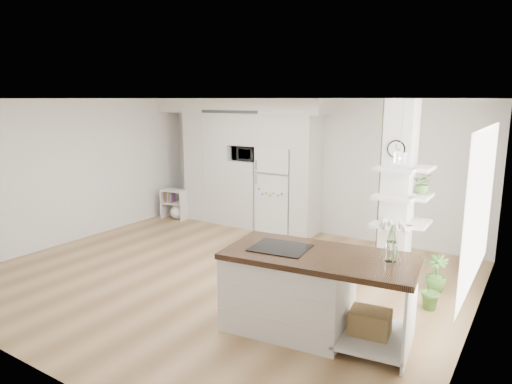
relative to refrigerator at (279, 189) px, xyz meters
The scene contains 14 objects.
floor 2.87m from the refrigerator, 78.93° to the right, with size 7.00×6.00×0.01m, color tan.
room 2.90m from the refrigerator, 78.93° to the right, with size 7.04×6.04×2.72m.
cabinet_wall 1.12m from the refrigerator, behind, with size 4.00×0.71×2.70m.
refrigerator is the anchor object (origin of this frame).
column 3.33m from the refrigerator, 28.14° to the right, with size 0.69×0.90×2.70m.
window 4.70m from the refrigerator, 30.76° to the right, with size 2.40×2.40×0.00m, color white.
pendant_light 3.59m from the refrigerator, 48.71° to the right, with size 0.12×0.12×0.10m, color white.
kitchen_island 4.20m from the refrigerator, 56.84° to the right, with size 2.28×1.29×1.54m.
bookshelf 2.56m from the refrigerator, 169.14° to the right, with size 0.60×0.40×0.67m.
floor_plant_a 4.16m from the refrigerator, 31.12° to the right, with size 0.29×0.23×0.53m, color #4A8133.
floor_plant_b 3.78m from the refrigerator, 23.05° to the right, with size 0.29×0.29×0.53m, color #4A8133.
microwave 1.02m from the refrigerator, behind, with size 0.54×0.37×0.30m, color #2D2D2D.
shelf_plant 3.51m from the refrigerator, 23.68° to the right, with size 0.27×0.23×0.30m, color #4A8133.
decor_bowl 3.34m from the refrigerator, 32.27° to the right, with size 0.22×0.22×0.05m, color white.
Camera 1 is at (4.06, -5.31, 2.70)m, focal length 32.00 mm.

